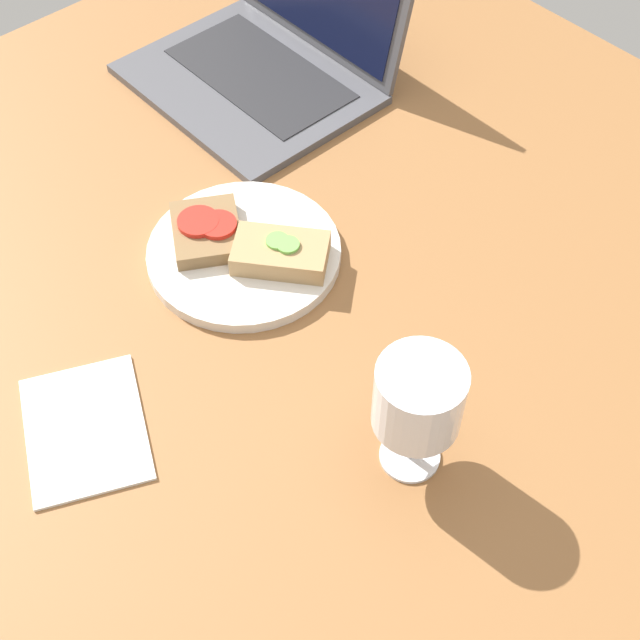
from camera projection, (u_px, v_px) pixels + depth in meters
wooden_table at (287, 337)px, 99.35cm from camera, size 140.00×140.00×3.00cm
plate at (244, 253)px, 104.18cm from camera, size 22.72×22.72×1.47cm
sandwich_with_tomato at (207, 230)px, 103.87cm from camera, size 12.24×11.61×2.50cm
sandwich_with_cucumber at (281, 253)px, 101.40cm from camera, size 12.33×11.72×2.98cm
wine_glass at (418, 402)px, 80.42cm from camera, size 8.36×8.36×14.41cm
laptop at (273, 50)px, 123.50cm from camera, size 32.12×29.05×19.06cm
napkin at (85, 429)px, 90.06cm from camera, size 19.02×17.26×0.40cm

